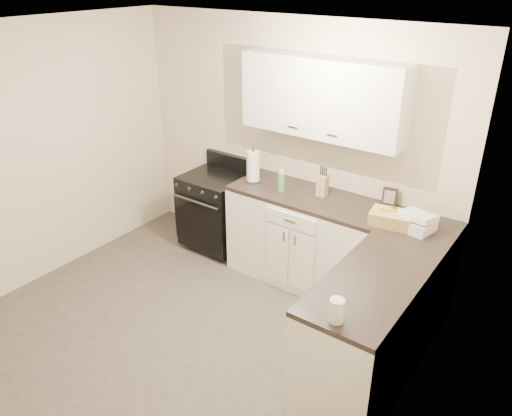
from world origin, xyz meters
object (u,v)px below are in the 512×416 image
Objects in this scene: wicker_basket at (391,218)px; stove at (215,210)px; knife_block at (322,186)px; paper_towel at (253,166)px; countertop_grill at (416,224)px.

stove is at bearing 177.74° from wicker_basket.
knife_block is (1.26, 0.09, 0.58)m from stove.
paper_towel is 1.49m from wicker_basket.
knife_block reaches higher than countertop_grill.
stove is at bearing -179.98° from paper_towel.
knife_block is at bearing 4.10° from stove.
paper_towel is at bearing 176.94° from wicker_basket.
knife_block is at bearing 167.25° from wicker_basket.
knife_block is at bearing 6.97° from paper_towel.
paper_towel reaches higher than countertop_grill.
knife_block is 0.96m from countertop_grill.
wicker_basket reaches higher than stove.
wicker_basket is at bearing -3.06° from paper_towel.
knife_block reaches higher than stove.
stove is 3.91× the size of knife_block.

